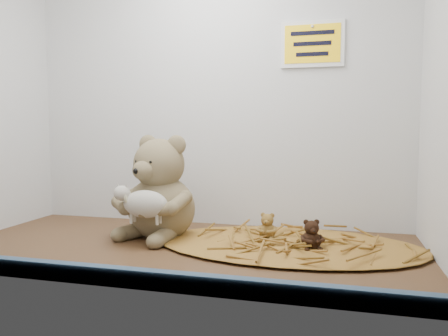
% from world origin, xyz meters
% --- Properties ---
extents(alcove_shell, '(1.20, 0.60, 0.90)m').
position_xyz_m(alcove_shell, '(0.00, 0.09, 0.45)').
color(alcove_shell, '#3E2915').
rests_on(alcove_shell, ground).
extents(front_rail, '(1.19, 0.02, 0.04)m').
position_xyz_m(front_rail, '(0.00, -0.29, 0.02)').
color(front_rail, '#374F69').
rests_on(front_rail, shelf_floor).
extents(straw_bed, '(0.69, 0.40, 0.01)m').
position_xyz_m(straw_bed, '(0.26, 0.07, 0.01)').
color(straw_bed, olive).
rests_on(straw_bed, shelf_floor).
extents(main_teddy, '(0.30, 0.30, 0.29)m').
position_xyz_m(main_teddy, '(-0.10, 0.09, 0.14)').
color(main_teddy, '#816F4F').
rests_on(main_teddy, shelf_floor).
extents(toy_lamb, '(0.15, 0.09, 0.10)m').
position_xyz_m(toy_lamb, '(-0.10, -0.01, 0.11)').
color(toy_lamb, beige).
rests_on(toy_lamb, main_teddy).
extents(mini_teddy_tan, '(0.06, 0.06, 0.07)m').
position_xyz_m(mini_teddy_tan, '(0.20, 0.11, 0.05)').
color(mini_teddy_tan, olive).
rests_on(mini_teddy_tan, straw_bed).
extents(mini_teddy_brown, '(0.07, 0.08, 0.07)m').
position_xyz_m(mini_teddy_brown, '(0.32, 0.04, 0.05)').
color(mini_teddy_brown, black).
rests_on(mini_teddy_brown, straw_bed).
extents(wall_sign, '(0.16, 0.01, 0.11)m').
position_xyz_m(wall_sign, '(0.30, 0.29, 0.55)').
color(wall_sign, yellow).
rests_on(wall_sign, back_wall).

